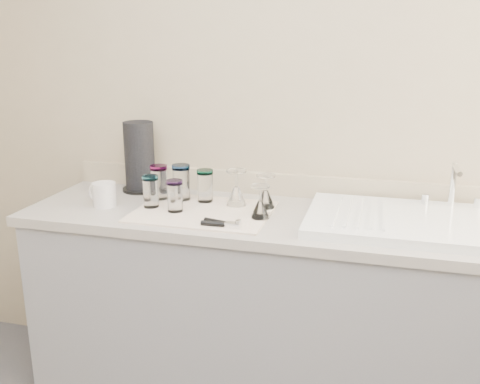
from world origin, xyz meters
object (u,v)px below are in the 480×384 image
(tumbler_magenta, at_px, (151,191))
(tumbler_blue, at_px, (175,196))
(tumbler_purple, at_px, (205,185))
(goblet_front_right, at_px, (260,207))
(tumbler_cyan, at_px, (181,182))
(goblet_back_right, at_px, (266,196))
(goblet_back_left, at_px, (236,193))
(white_mug, at_px, (104,194))
(can_opener, at_px, (222,224))
(sink_unit, at_px, (417,222))
(paper_towel_roll, at_px, (140,157))
(tumbler_teal, at_px, (159,182))

(tumbler_magenta, bearing_deg, tumbler_blue, -14.18)
(tumbler_purple, relative_size, goblet_front_right, 1.07)
(tumbler_cyan, relative_size, goblet_back_right, 1.11)
(tumbler_purple, distance_m, goblet_front_right, 0.32)
(tumbler_cyan, height_order, goblet_back_left, tumbler_cyan)
(tumbler_blue, distance_m, white_mug, 0.33)
(tumbler_blue, height_order, goblet_front_right, same)
(can_opener, distance_m, white_mug, 0.58)
(sink_unit, distance_m, can_opener, 0.74)
(goblet_back_right, bearing_deg, goblet_back_left, 179.22)
(paper_towel_roll, bearing_deg, tumbler_magenta, -56.45)
(tumbler_teal, distance_m, tumbler_blue, 0.20)
(tumbler_blue, distance_m, goblet_back_left, 0.26)
(goblet_back_left, relative_size, goblet_back_right, 1.08)
(sink_unit, bearing_deg, goblet_front_right, -172.66)
(tumbler_teal, bearing_deg, tumbler_purple, 3.80)
(tumbler_magenta, bearing_deg, paper_towel_roll, 123.55)
(tumbler_blue, distance_m, goblet_back_right, 0.38)
(tumbler_magenta, relative_size, goblet_front_right, 1.02)
(sink_unit, distance_m, tumbler_teal, 1.08)
(tumbler_purple, bearing_deg, goblet_back_right, -3.42)
(can_opener, bearing_deg, sink_unit, 16.50)
(paper_towel_roll, bearing_deg, goblet_front_right, -22.66)
(tumbler_blue, xyz_separation_m, paper_towel_roll, (-0.28, 0.28, 0.08))
(tumbler_purple, distance_m, paper_towel_roll, 0.38)
(tumbler_teal, distance_m, goblet_back_left, 0.35)
(tumbler_magenta, bearing_deg, sink_unit, 3.05)
(white_mug, bearing_deg, sink_unit, 3.37)
(tumbler_cyan, distance_m, tumbler_purple, 0.11)
(tumbler_purple, height_order, paper_towel_roll, paper_towel_roll)
(goblet_back_right, height_order, goblet_front_right, goblet_back_right)
(tumbler_purple, bearing_deg, goblet_front_right, -28.66)
(tumbler_cyan, bearing_deg, white_mug, -152.71)
(sink_unit, xyz_separation_m, goblet_back_left, (-0.73, 0.06, 0.04))
(tumbler_blue, bearing_deg, goblet_back_left, 34.39)
(tumbler_teal, xyz_separation_m, tumbler_purple, (0.21, 0.01, -0.00))
(sink_unit, height_order, tumbler_purple, sink_unit)
(tumbler_teal, bearing_deg, goblet_back_left, -0.11)
(tumbler_blue, height_order, goblet_back_right, goblet_back_right)
(can_opener, bearing_deg, tumbler_blue, 152.41)
(tumbler_cyan, distance_m, goblet_back_right, 0.38)
(tumbler_teal, distance_m, paper_towel_roll, 0.21)
(tumbler_blue, xyz_separation_m, goblet_back_left, (0.22, 0.15, -0.02))
(paper_towel_roll, bearing_deg, can_opener, -37.61)
(goblet_front_right, bearing_deg, goblet_back_right, 93.79)
(tumbler_cyan, relative_size, paper_towel_roll, 0.48)
(tumbler_purple, bearing_deg, paper_towel_roll, 162.45)
(sink_unit, relative_size, can_opener, 5.29)
(tumbler_teal, distance_m, goblet_back_right, 0.48)
(tumbler_teal, height_order, tumbler_cyan, tumbler_cyan)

